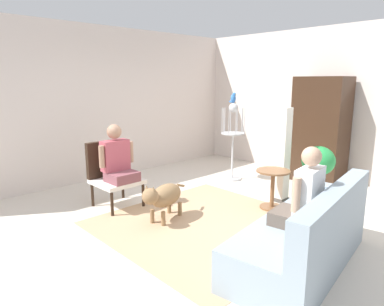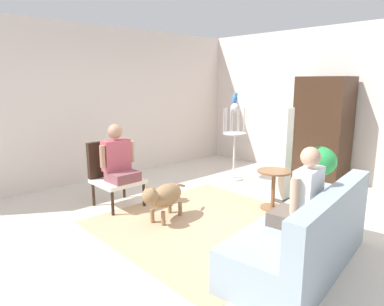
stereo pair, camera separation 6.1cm
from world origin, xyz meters
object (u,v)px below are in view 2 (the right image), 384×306
at_px(armchair, 113,170).
at_px(person_on_couch, 302,197).
at_px(dog, 164,196).
at_px(potted_plant, 319,166).
at_px(couch, 305,238).
at_px(armoire_cabinet, 322,130).
at_px(bird_cage_stand, 234,138).
at_px(column_lamp, 284,156).
at_px(parrot, 235,98).
at_px(round_end_table, 273,186).
at_px(person_on_armchair, 118,158).

distance_m(armchair, person_on_couch, 2.94).
xyz_separation_m(dog, potted_plant, (1.00, 2.29, 0.21)).
height_order(couch, armoire_cabinet, armoire_cabinet).
bearing_deg(bird_cage_stand, potted_plant, 2.66).
distance_m(bird_cage_stand, column_lamp, 1.38).
xyz_separation_m(potted_plant, column_lamp, (-0.35, -0.47, 0.17)).
bearing_deg(parrot, person_on_couch, -37.24).
relative_size(bird_cage_stand, armoire_cabinet, 0.75).
distance_m(round_end_table, column_lamp, 0.54).
bearing_deg(round_end_table, dog, -117.12).
relative_size(round_end_table, parrot, 3.00).
relative_size(couch, potted_plant, 2.36).
relative_size(armchair, dog, 1.09).
bearing_deg(armoire_cabinet, potted_plant, -63.37).
bearing_deg(armchair, person_on_armchair, 1.02).
xyz_separation_m(person_on_couch, dog, (-1.85, -0.29, -0.39)).
height_order(couch, column_lamp, column_lamp).
height_order(armchair, round_end_table, armchair).
distance_m(couch, potted_plant, 2.17).
height_order(bird_cage_stand, armoire_cabinet, armoire_cabinet).
distance_m(round_end_table, dog, 1.63).
height_order(round_end_table, armoire_cabinet, armoire_cabinet).
distance_m(armchair, potted_plant, 3.20).
relative_size(round_end_table, column_lamp, 0.40).
relative_size(couch, person_on_armchair, 2.48).
xyz_separation_m(couch, bird_cage_stand, (-2.56, 1.89, 0.51)).
relative_size(round_end_table, dog, 0.66).
bearing_deg(column_lamp, parrot, 163.59).
xyz_separation_m(dog, parrot, (-0.68, 2.21, 1.20)).
relative_size(person_on_couch, bird_cage_stand, 0.57).
xyz_separation_m(bird_cage_stand, parrot, (-0.01, 0.00, 0.74)).
xyz_separation_m(couch, dog, (-1.89, -0.33, 0.05)).
relative_size(person_on_couch, parrot, 4.25).
bearing_deg(round_end_table, armchair, -138.01).
height_order(person_on_couch, parrot, parrot).
bearing_deg(round_end_table, parrot, 151.73).
relative_size(armchair, person_on_armchair, 1.18).
relative_size(couch, round_end_table, 3.49).
distance_m(parrot, potted_plant, 1.95).
bearing_deg(round_end_table, column_lamp, 103.81).
bearing_deg(armoire_cabinet, dog, -98.77).
distance_m(person_on_armchair, column_lamp, 2.50).
xyz_separation_m(round_end_table, potted_plant, (0.26, 0.84, 0.21)).
bearing_deg(potted_plant, bird_cage_stand, -177.34).
bearing_deg(armoire_cabinet, round_end_table, -82.69).
bearing_deg(person_on_armchair, bird_cage_stand, 85.07).
relative_size(couch, bird_cage_stand, 1.40).
bearing_deg(bird_cage_stand, person_on_couch, -37.35).
xyz_separation_m(armchair, parrot, (0.37, 2.38, 1.01)).
bearing_deg(dog, armoire_cabinet, 81.23).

